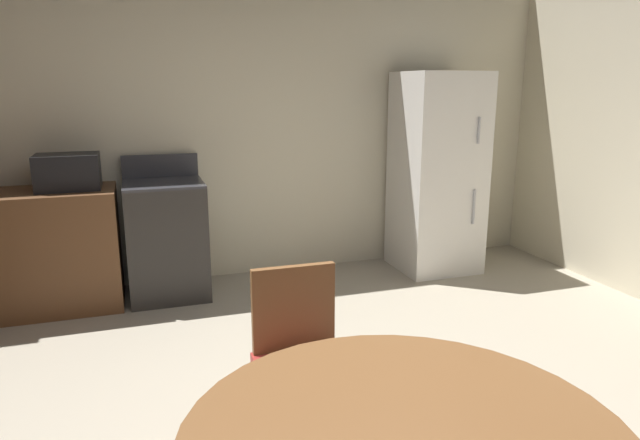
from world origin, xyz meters
TOP-DOWN VIEW (x-y plane):
  - wall_back at (0.00, 2.88)m, footprint 6.11×0.12m
  - oven_range at (-0.61, 2.49)m, footprint 0.60×0.60m
  - refrigerator at (1.75, 2.43)m, footprint 0.68×0.68m
  - microwave at (-1.27, 2.48)m, footprint 0.44×0.32m
  - chair_north at (-0.18, 0.20)m, footprint 0.40×0.40m

SIDE VIEW (x-z plane):
  - oven_range at x=-0.61m, z-range -0.08..1.02m
  - chair_north at x=-0.18m, z-range 0.07..0.94m
  - refrigerator at x=1.75m, z-range 0.00..1.76m
  - microwave at x=-1.27m, z-range 0.90..1.16m
  - wall_back at x=0.00m, z-range 0.00..2.70m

